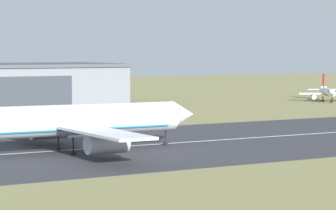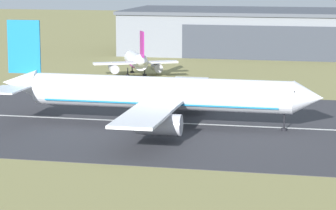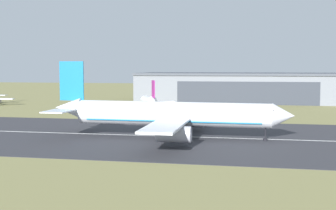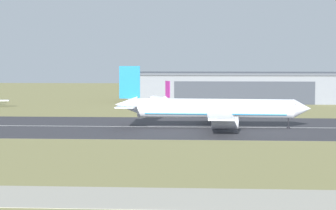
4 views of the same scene
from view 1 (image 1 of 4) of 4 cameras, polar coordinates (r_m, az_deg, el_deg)
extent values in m
cylinder|color=silver|center=(122.43, -7.49, -1.09)|extent=(38.77, 5.68, 5.00)
cone|color=silver|center=(132.39, 1.06, -0.68)|extent=(4.42, 4.86, 4.79)
cube|color=black|center=(131.09, 0.19, -0.31)|extent=(1.20, 4.07, 0.45)
cube|color=#146B9E|center=(122.55, -7.48, -1.70)|extent=(34.87, 5.35, 0.41)
cube|color=silver|center=(111.58, -4.57, -1.99)|extent=(6.32, 20.29, 0.44)
cylinder|color=#A8A8B2|center=(113.72, -4.40, -2.75)|extent=(6.27, 3.10, 2.99)
cube|color=silver|center=(134.27, -9.30, -1.02)|extent=(6.32, 20.29, 0.44)
cylinder|color=#A8A8B2|center=(133.38, -8.57, -1.79)|extent=(6.27, 3.10, 2.99)
cylinder|color=black|center=(131.02, -0.18, -2.36)|extent=(0.24, 0.24, 2.64)
cylinder|color=black|center=(131.14, -0.18, -2.83)|extent=(0.84, 0.84, 0.44)
cylinder|color=black|center=(120.32, -6.81, -2.95)|extent=(0.24, 0.24, 2.64)
cylinder|color=black|center=(120.46, -6.81, -3.47)|extent=(0.84, 0.84, 0.44)
cylinder|color=black|center=(125.53, -7.88, -2.67)|extent=(0.24, 0.24, 2.64)
cylinder|color=black|center=(125.66, -7.87, -3.17)|extent=(0.84, 0.84, 0.44)
cylinder|color=silver|center=(248.72, 11.39, 0.91)|extent=(11.12, 15.47, 2.45)
cone|color=silver|center=(239.33, 11.72, 0.79)|extent=(3.26, 3.18, 2.45)
cone|color=silver|center=(258.46, 11.08, 1.13)|extent=(3.45, 3.67, 2.21)
cube|color=black|center=(240.50, 11.68, 0.93)|extent=(2.35, 2.05, 0.44)
cube|color=red|center=(248.75, 11.39, 0.76)|extent=(10.11, 13.99, 0.20)
cube|color=silver|center=(247.72, 10.24, 0.82)|extent=(7.91, 6.37, 0.40)
cylinder|color=#A8A8B2|center=(247.34, 10.39, 0.58)|extent=(3.00, 3.51, 1.52)
cube|color=red|center=(257.90, 11.10, 1.76)|extent=(1.67, 2.40, 4.17)
cube|color=silver|center=(258.00, 10.39, 1.12)|extent=(4.42, 3.99, 0.24)
cube|color=silver|center=(258.87, 11.76, 1.11)|extent=(4.42, 3.99, 0.24)
cylinder|color=black|center=(241.72, 11.63, 0.34)|extent=(0.24, 0.24, 1.61)
cylinder|color=black|center=(241.76, 11.63, 0.20)|extent=(0.84, 0.84, 0.44)
cylinder|color=black|center=(248.79, 11.04, 0.45)|extent=(0.24, 0.24, 1.61)
cylinder|color=black|center=(248.82, 11.04, 0.32)|extent=(0.84, 0.84, 0.44)
cylinder|color=black|center=(249.21, 11.71, 0.45)|extent=(0.24, 0.24, 1.61)
cylinder|color=black|center=(249.25, 11.71, 0.31)|extent=(0.84, 0.84, 0.44)
camera|label=2|loc=(72.92, 60.74, 7.96)|focal=85.00mm
camera|label=3|loc=(66.98, 41.48, 1.77)|focal=50.00mm
camera|label=4|loc=(66.81, 108.14, -0.05)|focal=70.00mm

